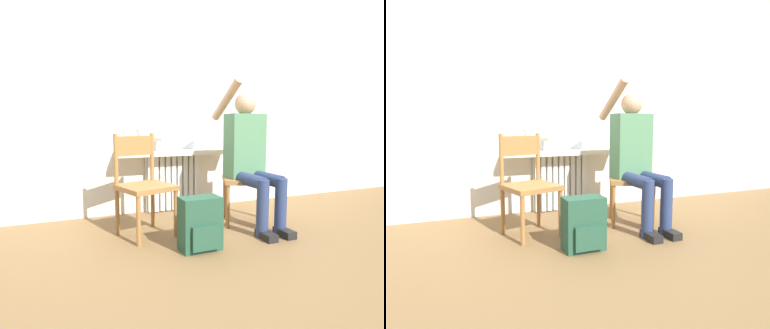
# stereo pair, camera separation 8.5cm
# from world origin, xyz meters

# --- Properties ---
(ground_plane) EXTENTS (12.00, 12.00, 0.00)m
(ground_plane) POSITION_xyz_m (0.00, 0.00, 0.00)
(ground_plane) COLOR brown
(wall_with_window) EXTENTS (7.00, 0.06, 2.70)m
(wall_with_window) POSITION_xyz_m (0.00, 1.23, 1.35)
(wall_with_window) COLOR silver
(wall_with_window) RESTS_ON ground_plane
(radiator) EXTENTS (0.58, 0.08, 0.60)m
(radiator) POSITION_xyz_m (-0.00, 1.15, 0.30)
(radiator) COLOR silver
(radiator) RESTS_ON ground_plane
(windowsill) EXTENTS (1.22, 0.23, 0.05)m
(windowsill) POSITION_xyz_m (0.00, 1.09, 0.62)
(windowsill) COLOR silver
(windowsill) RESTS_ON radiator
(window_glass) EXTENTS (1.17, 0.01, 1.35)m
(window_glass) POSITION_xyz_m (0.00, 1.20, 1.32)
(window_glass) COLOR white
(window_glass) RESTS_ON windowsill
(chair_left) EXTENTS (0.49, 0.49, 0.84)m
(chair_left) POSITION_xyz_m (-0.48, 0.52, 0.43)
(chair_left) COLOR #9E6B38
(chair_left) RESTS_ON ground_plane
(chair_right) EXTENTS (0.52, 0.52, 0.84)m
(chair_right) POSITION_xyz_m (0.49, 0.51, 0.43)
(chair_right) COLOR #9E6B38
(chair_right) RESTS_ON ground_plane
(person) EXTENTS (0.36, 0.97, 1.33)m
(person) POSITION_xyz_m (0.47, 0.41, 0.66)
(person) COLOR navy
(person) RESTS_ON ground_plane
(cat) EXTENTS (0.43, 0.14, 0.25)m
(cat) POSITION_xyz_m (-0.26, 1.08, 0.81)
(cat) COLOR silver
(cat) RESTS_ON windowsill
(backpack) EXTENTS (0.30, 0.20, 0.39)m
(backpack) POSITION_xyz_m (-0.19, 0.02, 0.19)
(backpack) COLOR #234C38
(backpack) RESTS_ON ground_plane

